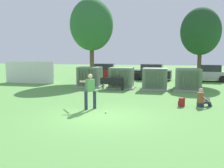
{
  "coord_description": "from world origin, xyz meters",
  "views": [
    {
      "loc": [
        2.73,
        -10.41,
        2.75
      ],
      "look_at": [
        -0.4,
        3.5,
        1.0
      ],
      "focal_mm": 40.63,
      "sensor_mm": 36.0,
      "label": 1
    }
  ],
  "objects_px": {
    "transformer_mid_east": "(155,79)",
    "seated_spectator": "(202,99)",
    "sports_ball": "(106,112)",
    "parked_car_right_of_center": "(207,74)",
    "transformer_west": "(90,77)",
    "transformer_mid_west": "(121,78)",
    "transformer_east": "(188,80)",
    "parked_car_leftmost": "(103,72)",
    "backpack": "(182,102)",
    "parked_car_left_of_center": "(151,72)",
    "park_bench": "(112,83)",
    "batter": "(90,89)"
  },
  "relations": [
    {
      "from": "batter",
      "to": "parked_car_right_of_center",
      "type": "xyz_separation_m",
      "value": [
        7.46,
        14.38,
        -0.22
      ]
    },
    {
      "from": "park_bench",
      "to": "parked_car_left_of_center",
      "type": "distance_m",
      "value": 8.25
    },
    {
      "from": "seated_spectator",
      "to": "backpack",
      "type": "distance_m",
      "value": 1.07
    },
    {
      "from": "seated_spectator",
      "to": "parked_car_leftmost",
      "type": "height_order",
      "value": "parked_car_leftmost"
    },
    {
      "from": "parked_car_right_of_center",
      "to": "seated_spectator",
      "type": "bearing_deg",
      "value": -98.87
    },
    {
      "from": "park_bench",
      "to": "sports_ball",
      "type": "bearing_deg",
      "value": -79.5
    },
    {
      "from": "transformer_east",
      "to": "parked_car_leftmost",
      "type": "bearing_deg",
      "value": 139.3
    },
    {
      "from": "backpack",
      "to": "parked_car_left_of_center",
      "type": "bearing_deg",
      "value": 100.98
    },
    {
      "from": "transformer_mid_east",
      "to": "seated_spectator",
      "type": "distance_m",
      "value": 6.31
    },
    {
      "from": "seated_spectator",
      "to": "parked_car_left_of_center",
      "type": "relative_size",
      "value": 0.22
    },
    {
      "from": "backpack",
      "to": "parked_car_right_of_center",
      "type": "bearing_deg",
      "value": 76.75
    },
    {
      "from": "seated_spectator",
      "to": "sports_ball",
      "type": "bearing_deg",
      "value": -150.55
    },
    {
      "from": "parked_car_leftmost",
      "to": "transformer_east",
      "type": "bearing_deg",
      "value": -40.7
    },
    {
      "from": "transformer_west",
      "to": "sports_ball",
      "type": "distance_m",
      "value": 9.29
    },
    {
      "from": "transformer_west",
      "to": "transformer_mid_west",
      "type": "height_order",
      "value": "same"
    },
    {
      "from": "transformer_mid_east",
      "to": "batter",
      "type": "height_order",
      "value": "batter"
    },
    {
      "from": "sports_ball",
      "to": "parked_car_right_of_center",
      "type": "distance_m",
      "value": 16.46
    },
    {
      "from": "backpack",
      "to": "parked_car_left_of_center",
      "type": "distance_m",
      "value": 13.12
    },
    {
      "from": "sports_ball",
      "to": "parked_car_left_of_center",
      "type": "distance_m",
      "value": 15.27
    },
    {
      "from": "transformer_west",
      "to": "parked_car_right_of_center",
      "type": "bearing_deg",
      "value": 33.32
    },
    {
      "from": "parked_car_left_of_center",
      "to": "transformer_west",
      "type": "bearing_deg",
      "value": -123.82
    },
    {
      "from": "park_bench",
      "to": "parked_car_right_of_center",
      "type": "distance_m",
      "value": 11.05
    },
    {
      "from": "park_bench",
      "to": "batter",
      "type": "height_order",
      "value": "batter"
    },
    {
      "from": "transformer_mid_west",
      "to": "transformer_east",
      "type": "relative_size",
      "value": 1.0
    },
    {
      "from": "batter",
      "to": "parked_car_leftmost",
      "type": "relative_size",
      "value": 0.4
    },
    {
      "from": "transformer_mid_east",
      "to": "seated_spectator",
      "type": "xyz_separation_m",
      "value": [
        2.73,
        -5.67,
        -0.41
      ]
    },
    {
      "from": "transformer_west",
      "to": "seated_spectator",
      "type": "xyz_separation_m",
      "value": [
        7.99,
        -6.04,
        -0.41
      ]
    },
    {
      "from": "transformer_east",
      "to": "sports_ball",
      "type": "distance_m",
      "value": 9.25
    },
    {
      "from": "seated_spectator",
      "to": "parked_car_leftmost",
      "type": "distance_m",
      "value": 15.51
    },
    {
      "from": "transformer_west",
      "to": "transformer_mid_east",
      "type": "distance_m",
      "value": 5.28
    },
    {
      "from": "batter",
      "to": "seated_spectator",
      "type": "relative_size",
      "value": 1.81
    },
    {
      "from": "parked_car_leftmost",
      "to": "park_bench",
      "type": "bearing_deg",
      "value": -70.81
    },
    {
      "from": "sports_ball",
      "to": "parked_car_leftmost",
      "type": "distance_m",
      "value": 15.97
    },
    {
      "from": "batter",
      "to": "parked_car_leftmost",
      "type": "distance_m",
      "value": 15.0
    },
    {
      "from": "transformer_mid_west",
      "to": "parked_car_left_of_center",
      "type": "bearing_deg",
      "value": 75.29
    },
    {
      "from": "park_bench",
      "to": "parked_car_left_of_center",
      "type": "relative_size",
      "value": 0.42
    },
    {
      "from": "seated_spectator",
      "to": "parked_car_leftmost",
      "type": "xyz_separation_m",
      "value": [
        -8.67,
        12.86,
        0.38
      ]
    },
    {
      "from": "transformer_east",
      "to": "parked_car_right_of_center",
      "type": "relative_size",
      "value": 0.49
    },
    {
      "from": "transformer_east",
      "to": "parked_car_right_of_center",
      "type": "distance_m",
      "value": 7.27
    },
    {
      "from": "seated_spectator",
      "to": "parked_car_left_of_center",
      "type": "xyz_separation_m",
      "value": [
        -3.54,
        12.69,
        0.38
      ]
    },
    {
      "from": "batter",
      "to": "parked_car_right_of_center",
      "type": "bearing_deg",
      "value": 62.58
    },
    {
      "from": "seated_spectator",
      "to": "parked_car_leftmost",
      "type": "relative_size",
      "value": 0.22
    },
    {
      "from": "transformer_west",
      "to": "park_bench",
      "type": "height_order",
      "value": "transformer_west"
    },
    {
      "from": "transformer_mid_west",
      "to": "park_bench",
      "type": "bearing_deg",
      "value": -115.69
    },
    {
      "from": "transformer_west",
      "to": "transformer_mid_west",
      "type": "relative_size",
      "value": 1.0
    },
    {
      "from": "park_bench",
      "to": "transformer_west",
      "type": "bearing_deg",
      "value": 149.34
    },
    {
      "from": "transformer_mid_east",
      "to": "seated_spectator",
      "type": "height_order",
      "value": "transformer_mid_east"
    },
    {
      "from": "seated_spectator",
      "to": "parked_car_leftmost",
      "type": "bearing_deg",
      "value": 123.97
    },
    {
      "from": "transformer_mid_west",
      "to": "parked_car_right_of_center",
      "type": "height_order",
      "value": "same"
    },
    {
      "from": "transformer_east",
      "to": "sports_ball",
      "type": "bearing_deg",
      "value": -116.86
    }
  ]
}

